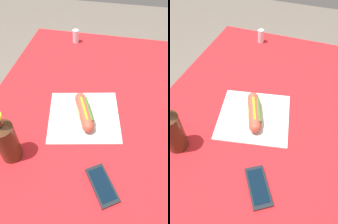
{
  "view_description": "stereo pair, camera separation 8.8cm",
  "coord_description": "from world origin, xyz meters",
  "views": [
    {
      "loc": [
        0.64,
        0.13,
        1.42
      ],
      "look_at": [
        0.07,
        0.01,
        0.76
      ],
      "focal_mm": 34.45,
      "sensor_mm": 36.0,
      "label": 1
    },
    {
      "loc": [
        0.62,
        0.21,
        1.42
      ],
      "look_at": [
        0.07,
        0.01,
        0.76
      ],
      "focal_mm": 34.45,
      "sensor_mm": 36.0,
      "label": 2
    }
  ],
  "objects": [
    {
      "name": "dining_table",
      "position": [
        0.0,
        0.0,
        0.61
      ],
      "size": [
        1.24,
        0.85,
        0.73
      ],
      "color": "brown",
      "rests_on": "ground"
    },
    {
      "name": "ground_plane",
      "position": [
        0.0,
        0.0,
        0.0
      ],
      "size": [
        6.0,
        6.0,
        0.0
      ],
      "primitive_type": "plane",
      "color": "#6B6056",
      "rests_on": "ground"
    },
    {
      "name": "soda_bottle",
      "position": [
        0.3,
        -0.2,
        0.83
      ],
      "size": [
        0.08,
        0.08,
        0.22
      ],
      "color": "#4C2814",
      "rests_on": "dining_table"
    },
    {
      "name": "salt_shaker",
      "position": [
        -0.51,
        -0.15,
        0.77
      ],
      "size": [
        0.04,
        0.04,
        0.08
      ],
      "primitive_type": "cylinder",
      "color": "silver",
      "rests_on": "dining_table"
    },
    {
      "name": "hot_dog",
      "position": [
        0.07,
        0.02,
        0.77
      ],
      "size": [
        0.19,
        0.11,
        0.05
      ],
      "color": "#E5BC75",
      "rests_on": "paper_wrapper"
    },
    {
      "name": "paper_wrapper",
      "position": [
        0.07,
        0.01,
        0.74
      ],
      "size": [
        0.33,
        0.34,
        0.01
      ],
      "primitive_type": "cube",
      "rotation": [
        0.0,
        0.0,
        0.2
      ],
      "color": "silver",
      "rests_on": "dining_table"
    },
    {
      "name": "cell_phone",
      "position": [
        0.35,
        0.13,
        0.74
      ],
      "size": [
        0.15,
        0.13,
        0.01
      ],
      "color": "black",
      "rests_on": "dining_table"
    }
  ]
}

